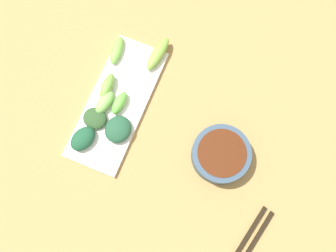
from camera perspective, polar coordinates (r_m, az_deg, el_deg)
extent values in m
cube|color=#9A7B47|center=(0.88, -1.03, -1.19)|extent=(2.10, 2.10, 0.02)
cylinder|color=#314659|center=(0.85, 8.42, -4.20)|extent=(0.14, 0.14, 0.04)
cylinder|color=#471E0B|center=(0.84, 8.53, -4.09)|extent=(0.11, 0.11, 0.03)
cube|color=white|center=(0.89, -8.01, 3.53)|extent=(0.13, 0.33, 0.01)
ellipsoid|color=#1F4B30|center=(0.85, -7.89, -0.51)|extent=(0.07, 0.07, 0.03)
ellipsoid|color=#6DA53F|center=(0.88, -9.56, 6.17)|extent=(0.03, 0.07, 0.03)
ellipsoid|color=#77A43D|center=(0.91, -1.61, 11.33)|extent=(0.04, 0.10, 0.02)
ellipsoid|color=#6FB543|center=(0.92, -8.08, 11.77)|extent=(0.04, 0.08, 0.02)
ellipsoid|color=#194A2E|center=(0.86, -13.30, -1.96)|extent=(0.07, 0.08, 0.03)
ellipsoid|color=#5FB240|center=(0.87, -7.66, 3.62)|extent=(0.03, 0.06, 0.03)
ellipsoid|color=#77B354|center=(0.87, -9.96, 3.71)|extent=(0.04, 0.07, 0.03)
ellipsoid|color=#274622|center=(0.87, -11.46, 1.19)|extent=(0.06, 0.06, 0.02)
cube|color=black|center=(0.86, 11.05, -18.76)|extent=(0.06, 0.23, 0.01)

